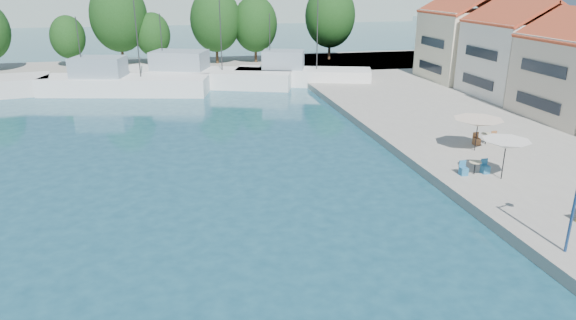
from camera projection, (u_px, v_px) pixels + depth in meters
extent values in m
cube|color=gray|center=(176.00, 69.00, 66.78)|extent=(90.00, 16.00, 0.60)
cube|color=white|center=(518.00, 59.00, 49.01)|extent=(8.00, 8.50, 7.00)
pyramid|color=#B53428|center=(527.00, 1.00, 47.25)|extent=(8.40, 8.80, 1.80)
cube|color=beige|center=(468.00, 45.00, 57.22)|extent=(8.60, 8.50, 7.50)
cube|color=white|center=(125.00, 87.00, 53.41)|extent=(17.66, 8.20, 2.20)
cube|color=gray|center=(98.00, 67.00, 52.74)|extent=(5.77, 4.49, 2.00)
cylinder|color=#2D2D2D|center=(137.00, 37.00, 51.70)|extent=(0.12, 0.12, 8.00)
cylinder|color=#2D2D2D|center=(79.00, 47.00, 52.09)|extent=(0.10, 0.10, 6.00)
cube|color=white|center=(206.00, 79.00, 57.61)|extent=(19.97, 11.50, 2.20)
cube|color=gray|center=(180.00, 60.00, 57.29)|extent=(6.82, 5.67, 2.00)
cylinder|color=#2D2D2D|center=(221.00, 33.00, 55.67)|extent=(0.12, 0.12, 8.00)
cylinder|color=#2D2D2D|center=(161.00, 41.00, 56.88)|extent=(0.10, 0.10, 6.00)
cube|color=white|center=(303.00, 78.00, 58.13)|extent=(15.56, 8.42, 2.20)
cube|color=gray|center=(283.00, 59.00, 57.64)|extent=(5.24, 4.27, 2.00)
cylinder|color=#2D2D2D|center=(317.00, 32.00, 56.30)|extent=(0.12, 0.12, 8.00)
cylinder|color=#2D2D2D|center=(270.00, 41.00, 57.12)|extent=(0.10, 0.10, 6.00)
cylinder|color=#3F2B19|center=(70.00, 55.00, 66.49)|extent=(0.36, 0.36, 2.87)
ellipsoid|color=#153711|center=(68.00, 37.00, 65.73)|extent=(4.36, 4.36, 5.45)
cylinder|color=#3F2B19|center=(122.00, 46.00, 67.36)|extent=(0.36, 0.36, 4.79)
ellipsoid|color=#153711|center=(118.00, 16.00, 66.09)|extent=(7.28, 7.28, 9.10)
cylinder|color=#3F2B19|center=(154.00, 53.00, 68.10)|extent=(0.36, 0.36, 2.98)
ellipsoid|color=#153711|center=(153.00, 34.00, 67.31)|extent=(4.53, 4.53, 5.67)
cylinder|color=#3F2B19|center=(217.00, 47.00, 68.59)|extent=(0.36, 0.36, 4.36)
ellipsoid|color=#153711|center=(216.00, 20.00, 67.43)|extent=(6.63, 6.63, 8.29)
cylinder|color=#3F2B19|center=(256.00, 48.00, 69.62)|extent=(0.36, 0.36, 3.90)
ellipsoid|color=#153711|center=(255.00, 24.00, 68.59)|extent=(5.93, 5.93, 7.41)
cylinder|color=#3F2B19|center=(329.00, 43.00, 72.21)|extent=(0.36, 0.36, 4.56)
ellipsoid|color=#153711|center=(330.00, 16.00, 71.00)|extent=(6.94, 6.94, 8.67)
cylinder|color=black|center=(504.00, 160.00, 28.70)|extent=(0.06, 0.06, 2.30)
cone|color=silver|center=(506.00, 144.00, 28.41)|extent=(2.64, 2.64, 0.50)
cylinder|color=black|center=(476.00, 135.00, 33.54)|extent=(0.06, 0.06, 2.16)
cone|color=beige|center=(478.00, 123.00, 33.26)|extent=(3.20, 3.20, 0.50)
cylinder|color=black|center=(475.00, 168.00, 29.66)|extent=(0.06, 0.06, 0.74)
cylinder|color=#B8AF87|center=(475.00, 162.00, 29.54)|extent=(0.70, 0.70, 0.04)
cube|color=teal|center=(485.00, 169.00, 29.85)|extent=(0.42, 0.42, 0.46)
cube|color=teal|center=(463.00, 171.00, 29.56)|extent=(0.42, 0.42, 0.46)
cylinder|color=black|center=(486.00, 139.00, 35.12)|extent=(0.06, 0.06, 0.74)
cylinder|color=#B8AF87|center=(487.00, 134.00, 35.00)|extent=(0.70, 0.70, 0.04)
cube|color=brown|center=(495.00, 140.00, 35.31)|extent=(0.42, 0.42, 0.46)
cube|color=brown|center=(477.00, 141.00, 35.02)|extent=(0.42, 0.42, 0.46)
cylinder|color=navy|center=(576.00, 196.00, 20.47)|extent=(0.12, 0.12, 5.00)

